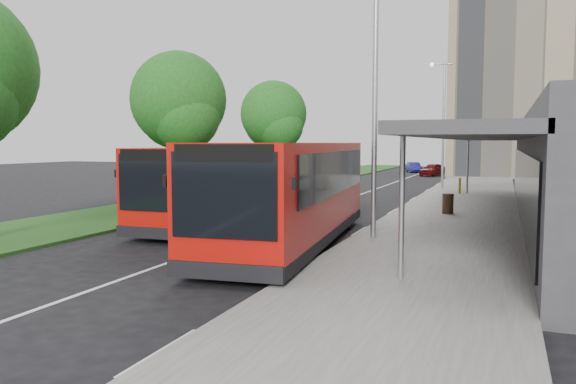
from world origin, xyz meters
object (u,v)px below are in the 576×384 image
at_px(bus_main, 292,193).
at_px(bus_second, 226,184).
at_px(lamp_post_near, 372,86).
at_px(bollard, 460,186).
at_px(car_far, 414,167).
at_px(litter_bin, 448,204).
at_px(tree_far, 274,119).
at_px(tree_mid, 179,106).
at_px(car_near, 432,169).
at_px(lamp_post_far, 442,116).

xyz_separation_m(bus_main, bus_second, (-3.97, 3.50, -0.08)).
relative_size(lamp_post_near, bollard, 9.02).
height_order(bus_second, car_far, bus_second).
bearing_deg(lamp_post_near, litter_bin, 76.64).
bearing_deg(bollard, car_far, 104.14).
distance_m(tree_far, litter_bin, 18.10).
relative_size(tree_mid, tree_far, 1.02).
bearing_deg(car_far, car_near, -87.67).
height_order(tree_far, bus_main, tree_far).
xyz_separation_m(tree_mid, bus_main, (9.08, -8.43, -3.26)).
distance_m(lamp_post_far, bus_main, 21.71).
bearing_deg(bus_second, bollard, 61.48).
height_order(lamp_post_far, car_far, lamp_post_far).
distance_m(tree_far, car_far, 24.27).
xyz_separation_m(lamp_post_far, car_far, (-5.03, 22.17, -4.19)).
relative_size(lamp_post_near, lamp_post_far, 1.00).
bearing_deg(litter_bin, tree_mid, 179.40).
distance_m(bollard, car_near, 19.98).
bearing_deg(litter_bin, lamp_post_near, -103.36).
xyz_separation_m(tree_mid, car_far, (6.10, 35.12, -4.30)).
bearing_deg(bus_main, car_near, 84.86).
bearing_deg(car_far, litter_bin, -100.67).
xyz_separation_m(lamp_post_near, bus_main, (-2.05, -1.38, -3.16)).
distance_m(tree_mid, car_far, 35.90).
bearing_deg(bollard, tree_far, 169.26).
relative_size(bus_second, litter_bin, 12.60).
bearing_deg(tree_far, car_near, 63.26).
distance_m(litter_bin, car_near, 29.65).
relative_size(bollard, car_near, 0.25).
distance_m(tree_mid, bus_second, 7.85).
xyz_separation_m(bus_second, car_near, (3.58, 34.17, -0.88)).
bearing_deg(bollard, lamp_post_far, 112.76).
xyz_separation_m(bus_main, car_near, (-0.39, 37.66, -0.96)).
height_order(tree_mid, car_far, tree_mid).
bearing_deg(tree_mid, tree_far, 90.00).
height_order(bollard, car_near, car_near).
bearing_deg(bus_main, car_far, 88.18).
bearing_deg(tree_far, bus_main, -66.05).
xyz_separation_m(lamp_post_near, lamp_post_far, (0.00, 20.00, 0.00)).
xyz_separation_m(bus_main, bollard, (3.45, 18.05, -0.96)).
relative_size(lamp_post_near, bus_main, 0.73).
bearing_deg(bollard, car_near, 101.08).
bearing_deg(bollard, litter_bin, -88.54).
bearing_deg(litter_bin, bus_main, -114.01).
distance_m(bus_main, car_far, 43.66).
xyz_separation_m(tree_far, car_near, (8.68, 17.23, -4.11)).
xyz_separation_m(tree_mid, litter_bin, (12.77, -0.13, -4.26)).
relative_size(tree_far, bus_second, 0.71).
bearing_deg(tree_mid, car_near, 73.46).
bearing_deg(tree_mid, bollard, 37.54).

